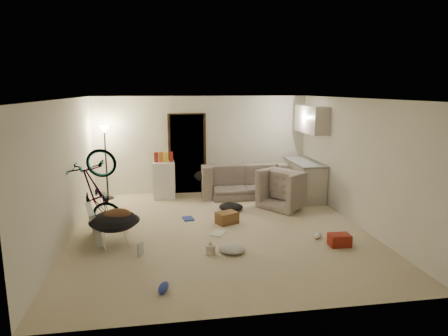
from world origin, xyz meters
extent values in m
cube|color=beige|center=(0.00, 0.00, -0.01)|extent=(5.50, 6.00, 0.02)
cube|color=white|center=(0.00, 0.00, 2.51)|extent=(5.50, 6.00, 0.02)
cube|color=white|center=(0.00, 3.01, 1.25)|extent=(5.50, 0.02, 2.50)
cube|color=white|center=(0.00, -3.01, 1.25)|extent=(5.50, 0.02, 2.50)
cube|color=white|center=(-2.76, 0.00, 1.25)|extent=(0.02, 6.00, 2.50)
cube|color=white|center=(2.76, 0.00, 1.25)|extent=(0.02, 6.00, 2.50)
cube|color=black|center=(-0.40, 2.97, 1.02)|extent=(0.85, 0.10, 2.04)
cube|color=#312111|center=(-0.40, 2.94, 1.02)|extent=(0.97, 0.04, 2.10)
cylinder|color=black|center=(-2.40, 2.65, 0.01)|extent=(0.28, 0.28, 0.03)
cylinder|color=black|center=(-2.40, 2.65, 0.85)|extent=(0.04, 0.04, 1.70)
cone|color=#FFE0A5|center=(-2.40, 2.65, 1.72)|extent=(0.24, 0.24, 0.18)
cube|color=beige|center=(2.43, 2.00, 0.44)|extent=(0.60, 1.50, 0.88)
cube|color=gray|center=(2.43, 2.00, 0.90)|extent=(0.64, 1.54, 0.04)
cube|color=beige|center=(2.56, 2.00, 1.95)|extent=(0.38, 1.40, 0.65)
imported|color=#3A433B|center=(0.97, 2.45, 0.31)|extent=(2.14, 0.84, 0.62)
imported|color=#3A433B|center=(1.84, 1.33, 0.32)|extent=(1.29, 1.32, 0.65)
imported|color=black|center=(-2.30, 0.36, 0.43)|extent=(1.70, 0.90, 0.94)
imported|color=maroon|center=(-1.49, -1.09, 0.01)|extent=(0.28, 0.27, 0.02)
cube|color=white|center=(-1.02, 2.55, 0.45)|extent=(0.53, 0.53, 0.90)
cube|color=maroon|center=(-1.19, 2.55, 1.00)|extent=(0.11, 0.08, 0.30)
cube|color=orange|center=(-1.07, 2.55, 1.00)|extent=(0.11, 0.08, 0.30)
cube|color=gold|center=(-0.95, 2.55, 1.00)|extent=(0.10, 0.08, 0.30)
cube|color=maroon|center=(-0.83, 2.55, 1.00)|extent=(0.10, 0.07, 0.30)
cylinder|color=silver|center=(-1.90, -0.47, 0.20)|extent=(0.57, 0.57, 0.40)
ellipsoid|color=black|center=(-1.90, -0.47, 0.44)|extent=(0.80, 0.80, 0.33)
torus|color=black|center=(-1.90, -0.47, 0.44)|extent=(0.86, 0.86, 0.06)
ellipsoid|color=#55351D|center=(-1.85, -0.50, 0.55)|extent=(0.53, 0.47, 0.22)
ellipsoid|color=black|center=(0.02, 2.45, 0.54)|extent=(0.60, 0.51, 0.28)
cube|color=silver|center=(-2.30, -0.13, 0.29)|extent=(0.44, 0.92, 0.60)
cube|color=brown|center=(0.21, 0.35, 0.12)|extent=(0.50, 0.44, 0.23)
cube|color=maroon|center=(1.94, -1.11, 0.10)|extent=(0.37, 0.27, 0.21)
cylinder|color=beige|center=(-0.32, -1.12, 0.08)|extent=(0.16, 0.16, 0.16)
cone|color=beige|center=(-0.32, -1.12, 0.19)|extent=(0.09, 0.09, 0.07)
cube|color=silver|center=(0.20, 2.09, 0.00)|extent=(0.66, 0.72, 0.01)
cube|color=#2F40AB|center=(-0.55, 0.73, 0.01)|extent=(0.25, 0.31, 0.03)
cube|color=silver|center=(-0.06, -0.23, 0.01)|extent=(0.34, 0.36, 0.03)
ellipsoid|color=#2F40AB|center=(-0.97, 2.35, 0.05)|extent=(0.27, 0.20, 0.09)
ellipsoid|color=#2F40AB|center=(-1.10, -2.25, 0.06)|extent=(0.20, 0.32, 0.11)
ellipsoid|color=white|center=(1.71, -0.71, 0.05)|extent=(0.24, 0.28, 0.10)
ellipsoid|color=black|center=(0.44, 1.18, 0.09)|extent=(0.67, 0.62, 0.17)
ellipsoid|color=silver|center=(0.05, -1.11, 0.07)|extent=(0.58, 0.56, 0.14)
camera|label=1|loc=(-1.07, -7.25, 2.67)|focal=32.00mm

